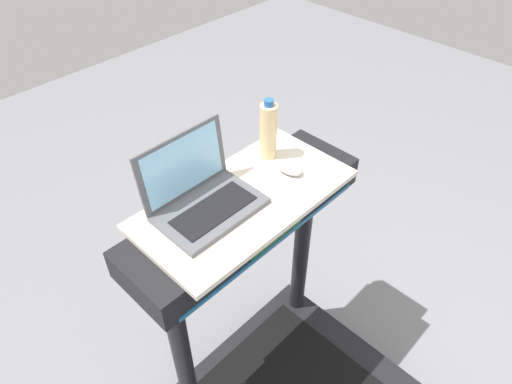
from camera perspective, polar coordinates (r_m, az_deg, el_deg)
desk_board at (r=1.52m, az=-1.35°, el=-0.82°), size 0.73×0.38×0.02m
laptop at (r=1.46m, az=-6.71°, el=-0.37°), size 0.33×0.24×0.23m
computer_mouse at (r=1.60m, az=4.13°, el=2.96°), size 0.07×0.10×0.03m
water_bottle at (r=1.62m, az=1.51°, el=7.55°), size 0.06×0.06×0.23m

